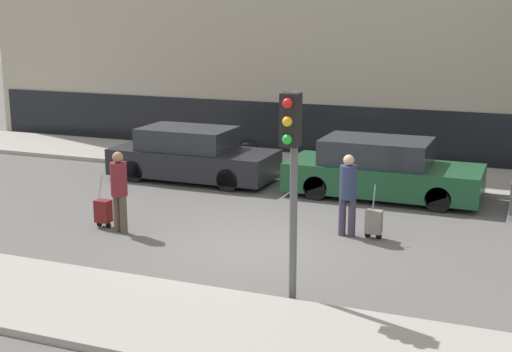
# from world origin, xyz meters

# --- Properties ---
(ground_plane) EXTENTS (80.00, 80.00, 0.00)m
(ground_plane) POSITION_xyz_m (0.00, 0.00, 0.00)
(ground_plane) COLOR #565451
(sidewalk_near) EXTENTS (28.00, 2.50, 0.12)m
(sidewalk_near) POSITION_xyz_m (0.00, -3.75, 0.06)
(sidewalk_near) COLOR gray
(sidewalk_near) RESTS_ON ground_plane
(sidewalk_far) EXTENTS (28.00, 3.00, 0.12)m
(sidewalk_far) POSITION_xyz_m (0.00, 7.00, 0.06)
(sidewalk_far) COLOR gray
(sidewalk_far) RESTS_ON ground_plane
(parked_car_0) EXTENTS (4.44, 1.80, 1.42)m
(parked_car_0) POSITION_xyz_m (-3.67, 4.54, 0.66)
(parked_car_0) COLOR black
(parked_car_0) RESTS_ON ground_plane
(parked_car_1) EXTENTS (4.69, 1.88, 1.45)m
(parked_car_1) POSITION_xyz_m (1.47, 4.62, 0.67)
(parked_car_1) COLOR #194728
(parked_car_1) RESTS_ON ground_plane
(pedestrian_left) EXTENTS (0.34, 0.34, 1.70)m
(pedestrian_left) POSITION_xyz_m (-2.91, -0.24, 0.97)
(pedestrian_left) COLOR #4C4233
(pedestrian_left) RESTS_ON ground_plane
(trolley_left) EXTENTS (0.34, 0.29, 1.14)m
(trolley_left) POSITION_xyz_m (-3.44, -0.08, 0.36)
(trolley_left) COLOR maroon
(trolley_left) RESTS_ON ground_plane
(pedestrian_right) EXTENTS (0.35, 0.34, 1.69)m
(pedestrian_right) POSITION_xyz_m (1.50, 1.28, 0.96)
(pedestrian_right) COLOR #383347
(pedestrian_right) RESTS_ON ground_plane
(trolley_right) EXTENTS (0.34, 0.29, 1.13)m
(trolley_right) POSITION_xyz_m (2.05, 1.29, 0.35)
(trolley_right) COLOR slate
(trolley_right) RESTS_ON ground_plane
(traffic_light) EXTENTS (0.28, 0.47, 3.31)m
(traffic_light) POSITION_xyz_m (1.54, -2.37, 2.37)
(traffic_light) COLOR #515154
(traffic_light) RESTS_ON ground_plane
(parked_bicycle) EXTENTS (1.77, 0.06, 0.96)m
(parked_bicycle) POSITION_xyz_m (-3.39, 6.65, 0.49)
(parked_bicycle) COLOR black
(parked_bicycle) RESTS_ON sidewalk_far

